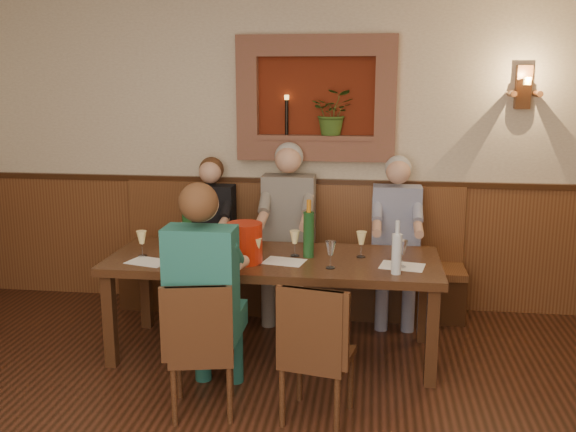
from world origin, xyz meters
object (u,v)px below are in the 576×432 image
chair_near_left (203,374)px  person_bench_right (395,254)px  wine_bottle_green_a (309,233)px  person_bench_left (211,249)px  dining_table (274,267)px  bench (290,274)px  person_bench_mid (287,245)px  water_bottle (397,253)px  wine_bottle_green_b (187,232)px  person_chair_front (206,314)px  chair_near_right (317,380)px  spittoon_bucket (245,243)px

chair_near_left → person_bench_right: bearing=43.6°
chair_near_left → wine_bottle_green_a: (0.55, 0.95, 0.67)m
person_bench_left → person_bench_right: person_bench_right is taller
person_bench_right → dining_table: bearing=-137.4°
bench → person_bench_mid: size_ratio=2.01×
bench → water_bottle: (0.87, -1.23, 0.57)m
water_bottle → wine_bottle_green_b: bearing=168.2°
person_chair_front → wine_bottle_green_b: person_chair_front is taller
dining_table → person_bench_right: size_ratio=1.72×
chair_near_right → dining_table: bearing=125.3°
chair_near_right → bench: bearing=113.5°
person_bench_left → water_bottle: 1.95m
person_chair_front → person_bench_right: bearing=53.1°
bench → person_chair_front: bearing=-100.0°
person_bench_right → water_bottle: (-0.04, -1.12, 0.32)m
bench → person_chair_front: (-0.30, -1.72, 0.27)m
person_bench_left → dining_table: bearing=-50.6°
person_bench_mid → person_bench_right: bearing=0.2°
person_bench_right → wine_bottle_green_a: size_ratio=3.28×
dining_table → person_bench_left: bearing=129.4°
spittoon_bucket → person_chair_front: bearing=-101.1°
chair_near_left → person_bench_right: 2.15m
person_bench_mid → wine_bottle_green_b: size_ratio=3.81×
person_bench_right → chair_near_left: bearing=-124.7°
bench → chair_near_left: bench is taller
chair_near_left → person_bench_mid: 1.81m
dining_table → spittoon_bucket: size_ratio=8.42×
person_chair_front → bench: bearing=80.0°
person_bench_left → water_bottle: person_bench_left is taller
bench → person_chair_front: size_ratio=2.08×
chair_near_left → chair_near_right: 0.70m
water_bottle → chair_near_left: bearing=-151.9°
chair_near_left → person_chair_front: bearing=79.9°
person_bench_mid → wine_bottle_green_a: 0.89m
chair_near_left → wine_bottle_green_a: bearing=48.1°
spittoon_bucket → water_bottle: water_bottle is taller
person_bench_right → spittoon_bucket: 1.51m
chair_near_left → water_bottle: water_bottle is taller
person_chair_front → person_bench_left: bearing=103.4°
chair_near_left → bench: bearing=69.1°
dining_table → person_bench_mid: bearing=90.7°
person_bench_mid → water_bottle: bearing=-51.7°
wine_bottle_green_b → wine_bottle_green_a: bearing=0.3°
water_bottle → wine_bottle_green_a: bearing=152.5°
person_bench_mid → person_chair_front: (-0.29, -1.61, -0.02)m
dining_table → wine_bottle_green_a: 0.36m
person_bench_left → wine_bottle_green_a: (0.94, -0.80, 0.37)m
dining_table → bench: bearing=90.0°
chair_near_right → person_bench_left: size_ratio=0.65×
dining_table → bench: bench is taller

